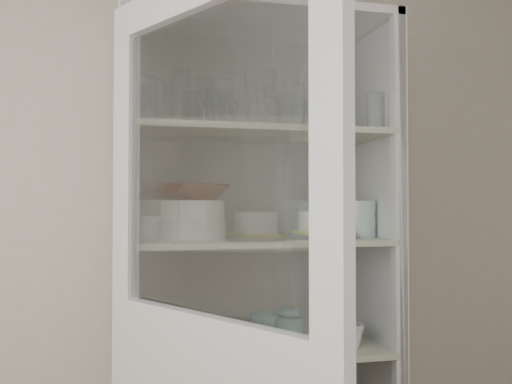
{
  "coord_description": "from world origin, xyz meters",
  "views": [
    {
      "loc": [
        -0.3,
        -0.79,
        1.38
      ],
      "look_at": [
        0.2,
        1.27,
        1.43
      ],
      "focal_mm": 40.0,
      "sensor_mm": 36.0,
      "label": 1
    }
  ],
  "objects": [
    {
      "name": "mug_white",
      "position": [
        0.54,
        1.17,
        0.9
      ],
      "size": [
        0.11,
        0.11,
        0.09
      ],
      "primitive_type": "imported",
      "rotation": [
        0.0,
        0.0,
        -0.24
      ],
      "color": "white",
      "rests_on": "shelf_mugs"
    },
    {
      "name": "goblet_3",
      "position": [
        0.56,
        1.39,
        1.75
      ],
      "size": [
        0.08,
        0.08,
        0.18
      ],
      "primitive_type": null,
      "color": "silver",
      "rests_on": "shelf_glass"
    },
    {
      "name": "plate_stack_back",
      "position": [
        -0.16,
        1.38,
        1.3
      ],
      "size": [
        0.2,
        0.2,
        0.08
      ],
      "primitive_type": "cylinder",
      "color": "white",
      "rests_on": "shelf_plates"
    },
    {
      "name": "tumbler_2",
      "position": [
        0.05,
        1.12,
        1.74
      ],
      "size": [
        0.1,
        0.1,
        0.16
      ],
      "primitive_type": "cylinder",
      "rotation": [
        0.0,
        0.0,
        0.3
      ],
      "color": "silver",
      "rests_on": "shelf_glass"
    },
    {
      "name": "tumbler_4",
      "position": [
        0.17,
        1.14,
        1.73
      ],
      "size": [
        0.07,
        0.07,
        0.14
      ],
      "primitive_type": "cylinder",
      "rotation": [
        0.0,
        0.0,
        0.04
      ],
      "color": "silver",
      "rests_on": "shelf_glass"
    },
    {
      "name": "cream_bowl",
      "position": [
        -0.04,
        1.23,
        1.37
      ],
      "size": [
        0.23,
        0.23,
        0.07
      ],
      "primitive_type": "cylinder",
      "rotation": [
        0.0,
        0.0,
        0.0
      ],
      "color": "white",
      "rests_on": "plate_stack_front"
    },
    {
      "name": "tumbler_9",
      "position": [
        0.05,
        1.28,
        1.73
      ],
      "size": [
        0.07,
        0.07,
        0.14
      ],
      "primitive_type": "cylinder",
      "rotation": [
        0.0,
        0.0,
        -0.01
      ],
      "color": "silver",
      "rests_on": "shelf_glass"
    },
    {
      "name": "wall_back",
      "position": [
        0.0,
        1.5,
        1.3
      ],
      "size": [
        3.6,
        0.02,
        2.6
      ],
      "primitive_type": "cube",
      "color": "#C0B59D",
      "rests_on": "ground"
    },
    {
      "name": "tumbler_5",
      "position": [
        0.42,
        1.12,
        1.74
      ],
      "size": [
        0.09,
        0.09,
        0.15
      ],
      "primitive_type": "cylinder",
      "rotation": [
        0.0,
        0.0,
        0.15
      ],
      "color": "silver",
      "rests_on": "shelf_glass"
    },
    {
      "name": "tumbler_0",
      "position": [
        -0.21,
        1.11,
        1.73
      ],
      "size": [
        0.09,
        0.09,
        0.15
      ],
      "primitive_type": "cylinder",
      "rotation": [
        0.0,
        0.0,
        -0.29
      ],
      "color": "silver",
      "rests_on": "shelf_glass"
    },
    {
      "name": "glass_platter",
      "position": [
        0.44,
        1.24,
        1.27
      ],
      "size": [
        0.33,
        0.33,
        0.02
      ],
      "primitive_type": "cylinder",
      "rotation": [
        0.0,
        0.0,
        -0.13
      ],
      "color": "silver",
      "rests_on": "shelf_plates"
    },
    {
      "name": "goblet_1",
      "position": [
        0.12,
        1.35,
        1.74
      ],
      "size": [
        0.07,
        0.07,
        0.15
      ],
      "primitive_type": null,
      "color": "silver",
      "rests_on": "shelf_glass"
    },
    {
      "name": "mug_blue",
      "position": [
        0.5,
        1.21,
        0.91
      ],
      "size": [
        0.15,
        0.15,
        0.1
      ],
      "primitive_type": "imported",
      "rotation": [
        0.0,
        0.0,
        0.2
      ],
      "color": "navy",
      "rests_on": "shelf_mugs"
    },
    {
      "name": "goblet_0",
      "position": [
        0.04,
        1.34,
        1.75
      ],
      "size": [
        0.08,
        0.08,
        0.18
      ],
      "primitive_type": null,
      "color": "silver",
      "rests_on": "shelf_glass"
    },
    {
      "name": "tumbler_11",
      "position": [
        0.31,
        1.26,
        1.73
      ],
      "size": [
        0.09,
        0.09,
        0.15
      ],
      "primitive_type": "cylinder",
      "rotation": [
        0.0,
        0.0,
        0.3
      ],
      "color": "silver",
      "rests_on": "shelf_glass"
    },
    {
      "name": "grey_bowl_stack",
      "position": [
        0.61,
        1.26,
        1.33
      ],
      "size": [
        0.12,
        0.12,
        0.14
      ],
      "primitive_type": "cylinder",
      "color": "silver",
      "rests_on": "shelf_plates"
    },
    {
      "name": "plate_stack_front",
      "position": [
        -0.04,
        1.23,
        1.3
      ],
      "size": [
        0.24,
        0.24,
        0.07
      ],
      "primitive_type": "cylinder",
      "color": "white",
      "rests_on": "shelf_plates"
    },
    {
      "name": "pantry_cabinet",
      "position": [
        0.2,
        1.34,
        0.94
      ],
      "size": [
        1.0,
        0.45,
        2.1
      ],
      "color": "white",
      "rests_on": "floor"
    },
    {
      "name": "goblet_2",
      "position": [
        0.42,
        1.38,
        1.74
      ],
      "size": [
        0.07,
        0.07,
        0.16
      ],
      "primitive_type": null,
      "color": "silver",
      "rests_on": "shelf_glass"
    },
    {
      "name": "white_ramekin",
      "position": [
        0.44,
        1.24,
        1.33
      ],
      "size": [
        0.18,
        0.18,
        0.07
      ],
      "primitive_type": "cylinder",
      "rotation": [
        0.0,
        0.0,
        -0.12
      ],
      "color": "white",
      "rests_on": "yellow_trivet"
    },
    {
      "name": "measuring_cups",
      "position": [
        0.13,
        1.22,
        0.88
      ],
      "size": [
        0.1,
        0.1,
        0.04
      ],
      "primitive_type": "cylinder",
      "color": "#B5B5B6",
      "rests_on": "shelf_mugs"
    },
    {
      "name": "tumbler_8",
      "position": [
        -0.05,
        1.26,
        1.73
      ],
      "size": [
        0.09,
        0.09,
        0.13
      ],
      "primitive_type": "cylinder",
      "rotation": [
        0.0,
        0.0,
        0.41
      ],
      "color": "silver",
      "rests_on": "shelf_glass"
    },
    {
      "name": "tumbler_3",
      "position": [
        0.31,
        1.15,
        1.74
      ],
      "size": [
        0.1,
        0.1,
        0.16
      ],
      "primitive_type": "cylinder",
      "rotation": [
        0.0,
        0.0,
        -0.28
      ],
      "color": "silver",
      "rests_on": "shelf_glass"
    },
    {
      "name": "tumbler_10",
      "position": [
        0.27,
        1.27,
        1.73
      ],
      "size": [
        0.08,
        0.08,
        0.13
      ],
      "primitive_type": "cylinder",
      "rotation": [
        0.0,
        0.0,
        0.32
      ],
      "color": "silver",
      "rests_on": "shelf_glass"
    },
    {
      "name": "white_canister",
      "position": [
        -0.09,
        1.28,
        0.93
      ],
      "size": [
        0.12,
        0.12,
        0.13
      ],
      "primitive_type": "cylinder",
      "rotation": [
        0.0,
        0.0,
        0.07
      ],
      "color": "white",
      "rests_on": "shelf_mugs"
    },
    {
      "name": "yellow_trivet",
      "position": [
        0.44,
        1.24,
        1.28
      ],
      "size": [
        0.17,
        0.17,
        0.01
      ],
      "primitive_type": "cube",
      "rotation": [
        0.0,
        0.0,
        -0.01
      ],
      "color": "yellow",
      "rests_on": "glass_platter"
    },
    {
      "name": "mug_teal",
      "position": [
        0.25,
        1.34,
        0.92
      ],
      "size": [
        0.15,
        0.15,
        0.11
      ],
      "primitive_type": "imported",
      "rotation": [
        0.0,
        0.0,
        -0.36
      ],
      "color": "#207182",
      "rests_on": "shelf_mugs"
    },
    {
      "name": "tumbler_6",
      "position": [
        0.61,
        1.12,
        1.73
      ],
      "size": [
        0.08,
        0.08,
        0.14
      ],
      "primitive_type": "cylinder",
      "rotation": [
        0.0,
        0.0,
        -0.12
      ],
      "color": "silver",
      "rests_on": "shelf_glass"
    },
    {
      "name": "terracotta_bowl",
      "position": [
        -0.04,
        1.23,
        1.43
      ],
      "size": [
        0.31,
        0.31,
        0.06
      ],
      "primitive_type": "imported",
      "rotation": [
        0.0,
        0.0,
        0.42
      ],
      "color": "#532011",
      "rests_on": "cream_bowl"
    },
    {
      "name": "tumbler_7",
      "position": [
        -0.04,
        1.25,
        1.73
      ],
      "size": [
        0.08,
        0.08,
        0.13
      ],
      "primitive_type": "cylinder",
      "rotation": [
        0.0,
        0.0,
        0.19
      ],
      "color": "silver",
      "rests_on": "shelf_glass"
    },
    {
      "name": "teal_jar",
      "position": [
        0.34,
        1.3,
        0.92
      ],
      "size": [
        0.1,
        0.1,
        0.11
      ],
      "color": "#207182",
      "rests_on": "shelf_mugs"
    },
    {
      "name": "tumbler_1",
      "position": [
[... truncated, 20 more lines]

